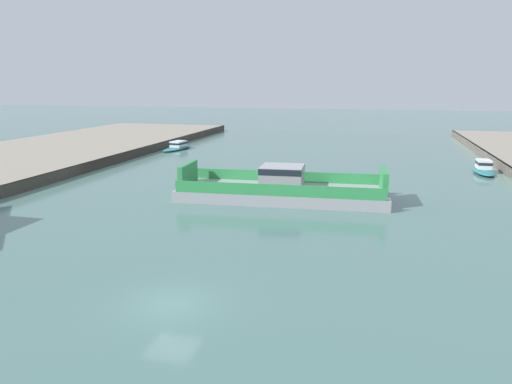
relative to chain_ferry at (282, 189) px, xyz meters
The scene contains 4 objects.
ground_plane 24.37m from the chain_ferry, 92.70° to the right, with size 400.00×400.00×0.00m, color #476B66.
chain_ferry is the anchor object (origin of this frame).
moored_boat_near_left 30.09m from the chain_ferry, 41.82° to the left, with size 2.38×6.52×1.73m.
moored_boat_mid_left 40.39m from the chain_ferry, 127.92° to the left, with size 3.58×8.63×1.41m.
Camera 1 is at (9.87, -21.19, 11.25)m, focal length 33.53 mm.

